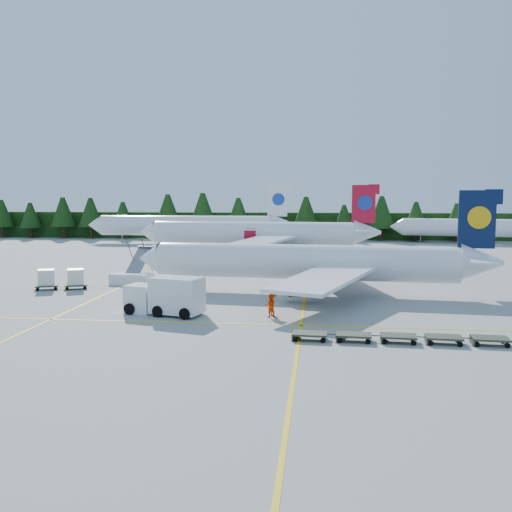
# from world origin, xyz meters

# --- Properties ---
(ground) EXTENTS (320.00, 320.00, 0.00)m
(ground) POSITION_xyz_m (0.00, 0.00, 0.00)
(ground) COLOR #979892
(ground) RESTS_ON ground
(taxi_stripe_a) EXTENTS (0.25, 120.00, 0.01)m
(taxi_stripe_a) POSITION_xyz_m (-14.00, 20.00, 0.01)
(taxi_stripe_a) COLOR yellow
(taxi_stripe_a) RESTS_ON ground
(taxi_stripe_b) EXTENTS (0.25, 120.00, 0.01)m
(taxi_stripe_b) POSITION_xyz_m (6.00, 20.00, 0.01)
(taxi_stripe_b) COLOR yellow
(taxi_stripe_b) RESTS_ON ground
(taxi_stripe_cross) EXTENTS (80.00, 0.25, 0.01)m
(taxi_stripe_cross) POSITION_xyz_m (0.00, -6.00, 0.01)
(taxi_stripe_cross) COLOR yellow
(taxi_stripe_cross) RESTS_ON ground
(treeline_hedge) EXTENTS (220.00, 4.00, 6.00)m
(treeline_hedge) POSITION_xyz_m (0.00, 82.00, 3.00)
(treeline_hedge) COLOR black
(treeline_hedge) RESTS_ON ground
(airliner_navy) EXTENTS (35.73, 29.29, 10.39)m
(airliner_navy) POSITION_xyz_m (5.20, 8.70, 3.12)
(airliner_navy) COLOR white
(airliner_navy) RESTS_ON ground
(airliner_red) EXTENTS (39.85, 32.72, 11.58)m
(airliner_red) POSITION_xyz_m (-4.53, 46.00, 3.48)
(airliner_red) COLOR white
(airliner_red) RESTS_ON ground
(airliner_far_left) EXTENTS (41.65, 4.63, 12.12)m
(airliner_far_left) POSITION_xyz_m (-21.40, 65.92, 3.80)
(airliner_far_left) COLOR white
(airliner_far_left) RESTS_ON ground
(airliner_far_right) EXTENTS (36.59, 9.66, 10.72)m
(airliner_far_right) POSITION_xyz_m (39.26, 72.19, 3.36)
(airliner_far_right) COLOR white
(airliner_far_right) RESTS_ON ground
(airstairs) EXTENTS (4.72, 6.40, 4.02)m
(airstairs) POSITION_xyz_m (-13.56, 12.99, 0.87)
(airstairs) COLOR white
(airstairs) RESTS_ON ground
(service_truck) EXTENTS (6.97, 4.00, 3.18)m
(service_truck) POSITION_xyz_m (-5.48, -3.04, 1.57)
(service_truck) COLOR silver
(service_truck) RESTS_ON ground
(dolly_train) EXTENTS (14.40, 1.66, 0.14)m
(dolly_train) POSITION_xyz_m (12.71, -10.26, 0.45)
(dolly_train) COLOR #343B2B
(dolly_train) RESTS_ON ground
(uld_pair) EXTENTS (5.74, 3.34, 1.78)m
(uld_pair) POSITION_xyz_m (-19.81, 8.25, 1.20)
(uld_pair) COLOR #343B2B
(uld_pair) RESTS_ON ground
(crew_a) EXTENTS (0.77, 0.60, 1.87)m
(crew_a) POSITION_xyz_m (-5.54, 2.79, 0.94)
(crew_a) COLOR #FF6805
(crew_a) RESTS_ON ground
(crew_b) EXTENTS (1.04, 0.88, 1.90)m
(crew_b) POSITION_xyz_m (3.39, -3.12, 0.95)
(crew_b) COLOR #FF3B05
(crew_b) RESTS_ON ground
(crew_c) EXTENTS (0.60, 0.84, 1.92)m
(crew_c) POSITION_xyz_m (3.52, -2.51, 0.96)
(crew_c) COLOR #FF5305
(crew_c) RESTS_ON ground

